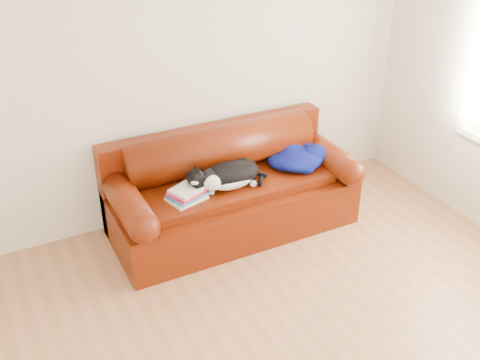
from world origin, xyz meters
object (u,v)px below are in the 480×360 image
(book_stack, at_px, (187,194))
(blanket, at_px, (299,157))
(sofa_base, at_px, (233,205))
(cat, at_px, (230,176))

(book_stack, relative_size, blanket, 0.53)
(sofa_base, height_order, book_stack, book_stack)
(book_stack, height_order, cat, cat)
(sofa_base, bearing_deg, cat, -123.38)
(blanket, bearing_deg, book_stack, -175.25)
(book_stack, bearing_deg, blanket, 4.75)
(cat, bearing_deg, book_stack, 173.14)
(book_stack, distance_m, blanket, 1.12)
(sofa_base, height_order, blanket, blanket)
(blanket, bearing_deg, sofa_base, 176.00)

